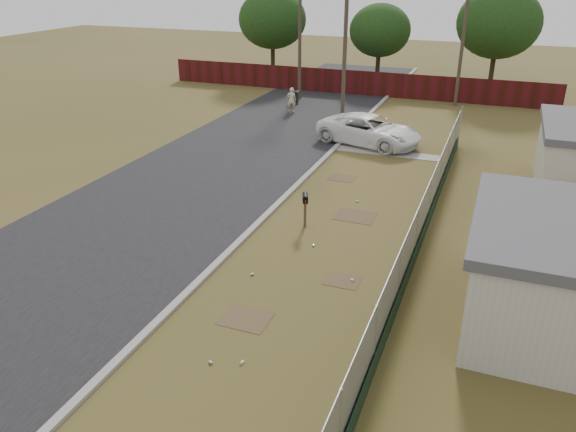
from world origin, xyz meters
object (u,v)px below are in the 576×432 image
at_px(mailbox, 305,201).
at_px(pedestrian, 292,100).
at_px(pickup_truck, 369,130).
at_px(trash_bin, 294,97).

height_order(mailbox, pedestrian, pedestrian).
relative_size(mailbox, pickup_truck, 0.23).
relative_size(pickup_truck, pedestrian, 3.51).
height_order(pickup_truck, pedestrian, pedestrian).
xyz_separation_m(mailbox, trash_bin, (-7.54, 19.01, -0.61)).
height_order(mailbox, trash_bin, mailbox).
bearing_deg(pedestrian, pickup_truck, 123.41).
distance_m(pedestrian, trash_bin, 2.44).
bearing_deg(mailbox, pedestrian, 112.36).
bearing_deg(pedestrian, mailbox, 94.76).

